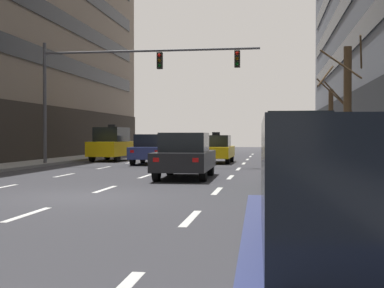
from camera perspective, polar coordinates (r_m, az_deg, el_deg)
name	(u,v)px	position (r m, az deg, el deg)	size (l,w,h in m)	color
ground_plane	(81,197)	(13.85, -11.97, -5.68)	(120.00, 120.00, 0.00)	#38383D
lane_stripe_l1_s4	(0,187)	(17.04, -20.12, -4.46)	(0.16, 2.00, 0.01)	silver
lane_stripe_l1_s5	(64,175)	(21.55, -13.72, -3.32)	(0.16, 2.00, 0.01)	silver
lane_stripe_l1_s6	(104,168)	(26.23, -9.58, -2.55)	(0.16, 2.00, 0.01)	silver
lane_stripe_l1_s7	(131,162)	(31.02, -6.70, -2.01)	(0.16, 2.00, 0.01)	silver
lane_stripe_l1_s8	(150,159)	(35.86, -4.60, -1.61)	(0.16, 2.00, 0.01)	silver
lane_stripe_l1_s9	(165,156)	(40.74, -3.00, -1.31)	(0.16, 2.00, 0.01)	silver
lane_stripe_l1_s10	(176,154)	(45.65, -1.74, -1.07)	(0.16, 2.00, 0.01)	silver
lane_stripe_l2_s3	(28,214)	(11.11, -17.44, -7.31)	(0.16, 2.00, 0.01)	silver
lane_stripe_l2_s4	(105,189)	(15.73, -9.41, -4.87)	(0.16, 2.00, 0.01)	silver
lane_stripe_l2_s5	(145,176)	(20.52, -5.10, -3.51)	(0.16, 2.00, 0.01)	silver
lane_stripe_l2_s6	(170,168)	(25.40, -2.43, -2.65)	(0.16, 2.00, 0.01)	silver
lane_stripe_l2_s7	(186,163)	(30.31, -0.63, -2.07)	(0.16, 2.00, 0.01)	silver
lane_stripe_l2_s8	(198,159)	(35.25, 0.66, -1.65)	(0.16, 2.00, 0.01)	silver
lane_stripe_l2_s9	(207,156)	(40.21, 1.64, -1.34)	(0.16, 2.00, 0.01)	silver
lane_stripe_l2_s10	(214,154)	(45.17, 2.40, -1.09)	(0.16, 2.00, 0.01)	silver
lane_stripe_l3_s3	(191,218)	(10.12, -0.13, -8.07)	(0.16, 2.00, 0.01)	silver
lane_stripe_l3_s4	(217,191)	(15.05, 2.75, -5.12)	(0.16, 2.00, 0.01)	silver
lane_stripe_l3_s5	(230,177)	(20.01, 4.20, -3.62)	(0.16, 2.00, 0.01)	silver
lane_stripe_l3_s6	(238,169)	(24.98, 5.07, -2.72)	(0.16, 2.00, 0.01)	silver
lane_stripe_l3_s7	(244,163)	(29.97, 5.65, -2.11)	(0.16, 2.00, 0.01)	silver
lane_stripe_l3_s8	(248,159)	(34.95, 6.06, -1.68)	(0.16, 2.00, 0.01)	silver
lane_stripe_l3_s9	(250,156)	(39.95, 6.37, -1.36)	(0.16, 2.00, 0.01)	silver
lane_stripe_l3_s10	(253,154)	(44.94, 6.61, -1.10)	(0.16, 2.00, 0.01)	silver
taxi_driving_1	(112,144)	(33.26, -8.71, -0.02)	(1.99, 4.42, 2.28)	black
car_driving_2	(185,156)	(19.47, -0.76, -1.30)	(1.98, 4.55, 1.69)	black
car_driving_3	(175,147)	(35.96, -1.86, -0.38)	(1.93, 4.25, 1.57)	black
taxi_driving_4	(216,149)	(30.43, 2.66, -0.57)	(1.85, 4.32, 1.79)	black
car_driving_5	(152,149)	(29.32, -4.39, -0.59)	(2.04, 4.50, 1.66)	black
car_parked_1	(317,184)	(8.96, 13.43, -4.30)	(1.86, 4.24, 1.57)	black
car_parked_2	(298,153)	(15.01, 11.45, -0.93)	(1.93, 4.60, 2.22)	black
car_parked_3	(290,154)	(20.54, 10.66, -1.12)	(2.00, 4.69, 1.75)	black
traffic_signal_0	(119,75)	(27.64, -7.91, 7.47)	(11.43, 0.35, 6.36)	#4C4C51
street_tree_0	(332,123)	(25.72, 14.97, 2.17)	(1.67, 1.69, 4.13)	#4C3823
street_tree_1	(347,108)	(20.39, 16.52, 3.78)	(1.74, 2.21, 5.09)	#4C3823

